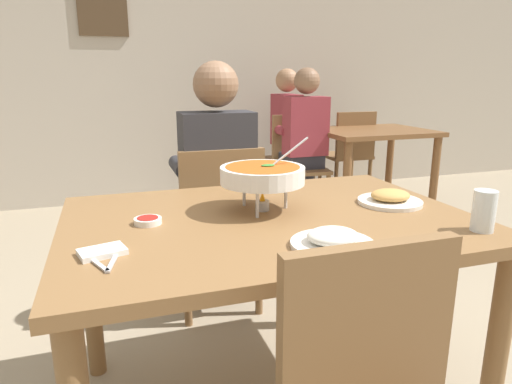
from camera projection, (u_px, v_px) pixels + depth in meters
name	position (u px, v px, depth m)	size (l,w,h in m)	color
cafe_rear_partition	(156.00, 48.00, 4.38)	(10.00, 0.10, 3.00)	#BCB2A3
picture_frame_hung	(102.00, 4.00, 4.09)	(0.44, 0.03, 0.56)	#4C3823
dining_table_main	(269.00, 244.00, 1.57)	(1.38, 0.97, 0.77)	brown
chair_diner_main	(218.00, 221.00, 2.32)	(0.44, 0.44, 0.90)	brown
diner_main	(216.00, 175.00, 2.29)	(0.40, 0.45, 1.31)	#2D2D38
curry_bowl	(263.00, 175.00, 1.59)	(0.33, 0.30, 0.26)	silver
rice_plate	(333.00, 240.00, 1.27)	(0.24, 0.24, 0.06)	white
appetizer_plate	(390.00, 198.00, 1.70)	(0.24, 0.24, 0.06)	white
sauce_dish	(148.00, 221.00, 1.47)	(0.09, 0.09, 0.02)	white
napkin_folded	(102.00, 252.00, 1.21)	(0.12, 0.08, 0.02)	white
fork_utensil	(94.00, 261.00, 1.16)	(0.01, 0.17, 0.01)	silver
spoon_utensil	(114.00, 259.00, 1.18)	(0.01, 0.17, 0.01)	silver
drink_glass	(484.00, 213.00, 1.39)	(0.07, 0.07, 0.13)	silver
dining_table_far	(372.00, 145.00, 4.10)	(1.00, 0.80, 0.77)	brown
chair_bg_left	(298.00, 159.00, 4.05)	(0.48, 0.48, 0.90)	brown
chair_bg_middle	(294.00, 152.00, 4.43)	(0.45, 0.45, 0.90)	brown
chair_bg_right	(350.00, 150.00, 4.57)	(0.45, 0.45, 0.90)	brown
patron_bg_left	(304.00, 134.00, 3.92)	(0.40, 0.45, 1.31)	#2D2D38
patron_bg_middle	(290.00, 128.00, 4.40)	(0.45, 0.40, 1.31)	#2D2D38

